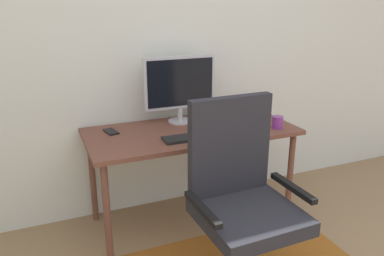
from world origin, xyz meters
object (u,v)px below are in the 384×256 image
Objects in this scene: desk at (191,139)px; coffee_cup at (277,122)px; monitor at (180,85)px; office_chair at (242,212)px; computer_mouse at (242,130)px; keyboard at (195,137)px; cell_phone at (111,132)px.

coffee_cup is at bearing -20.18° from desk.
monitor reaches higher than desk.
desk is 16.71× the size of coffee_cup.
office_chair is (-0.60, -0.56, -0.28)m from coffee_cup.
coffee_cup is (0.28, -0.03, 0.03)m from computer_mouse.
computer_mouse is (0.31, -0.38, -0.27)m from monitor.
keyboard is at bearing 90.92° from office_chair.
coffee_cup is (0.62, -0.04, 0.03)m from keyboard.
keyboard is 4.13× the size of computer_mouse.
office_chair is at bearing -91.80° from desk.
office_chair is (-0.02, -0.97, -0.52)m from monitor.
desk is 0.41m from monitor.
coffee_cup is 1.17m from cell_phone.
coffee_cup reaches higher than desk.
keyboard is 0.35m from computer_mouse.
keyboard is 4.89× the size of coffee_cup.
monitor is 0.49× the size of office_chair.
desk is 14.12× the size of computer_mouse.
desk is 10.49× the size of cell_phone.
desk is at bearing -87.29° from monitor.
monitor is at bearing 87.77° from office_chair.
keyboard is (-0.05, -0.17, 0.08)m from desk.
coffee_cup reaches higher than computer_mouse.
office_chair is (0.02, -0.60, -0.24)m from keyboard.
cell_phone is (-1.11, 0.37, -0.04)m from coffee_cup.
keyboard is at bearing -96.03° from monitor.
desk is at bearing 159.82° from coffee_cup.
coffee_cup is at bearing -3.57° from keyboard.
coffee_cup is 0.63× the size of cell_phone.
coffee_cup is at bearing 41.92° from office_chair.
monitor reaches higher than office_chair.
office_chair is at bearing -136.74° from coffee_cup.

